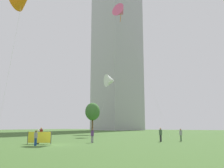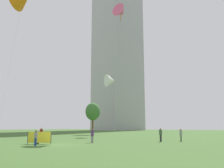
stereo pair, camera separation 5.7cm
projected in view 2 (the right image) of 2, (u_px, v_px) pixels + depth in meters
The scene contains 12 objects.
ground at pixel (53, 145), 26.33m from camera, with size 280.00×280.00×0.00m, color #3D6028.
person_standing_0 at pixel (36, 137), 25.48m from camera, with size 0.34×0.34×1.54m.
person_standing_1 at pixel (161, 134), 32.36m from camera, with size 0.39×0.39×1.78m.
person_standing_2 at pixel (41, 133), 32.16m from camera, with size 0.41×0.41×1.83m.
person_standing_3 at pixel (181, 134), 33.32m from camera, with size 0.37×0.37×1.65m.
person_standing_4 at pixel (92, 135), 29.91m from camera, with size 0.37×0.37×1.68m.
person_standing_5 at pixel (38, 136), 27.99m from camera, with size 0.35×0.35×1.59m.
kite_flying_0 at pixel (111, 81), 54.86m from camera, with size 3.58×4.65×13.50m.
kite_flying_2 at pixel (121, 12), 50.98m from camera, with size 11.76×2.67×26.88m.
park_tree_1 at pixel (93, 112), 60.68m from camera, with size 3.60×3.60×7.75m.
distant_highrise_1 at pixel (117, 39), 150.64m from camera, with size 22.06×22.85×109.33m, color #A8A8AD.
event_banner at pixel (39, 137), 27.58m from camera, with size 2.27×1.52×1.40m.
Camera 2 is at (20.67, -18.56, 1.90)m, focal length 39.68 mm.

